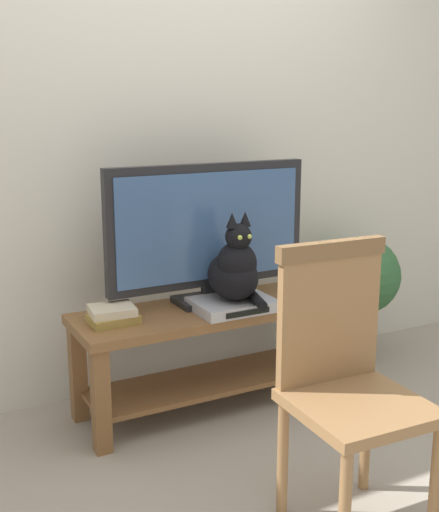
# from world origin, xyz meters

# --- Properties ---
(ground_plane) EXTENTS (12.00, 12.00, 0.00)m
(ground_plane) POSITION_xyz_m (0.00, 0.00, 0.00)
(ground_plane) COLOR gray
(back_wall) EXTENTS (7.00, 0.12, 2.80)m
(back_wall) POSITION_xyz_m (0.00, 0.96, 1.40)
(back_wall) COLOR beige
(back_wall) RESTS_ON ground
(tv_stand) EXTENTS (1.36, 0.44, 0.51)m
(tv_stand) POSITION_xyz_m (0.01, 0.49, 0.36)
(tv_stand) COLOR brown
(tv_stand) RESTS_ON ground
(tv) EXTENTS (1.02, 0.20, 0.67)m
(tv) POSITION_xyz_m (0.01, 0.55, 0.87)
(tv) COLOR black
(tv) RESTS_ON tv_stand
(media_box) EXTENTS (0.37, 0.29, 0.05)m
(media_box) POSITION_xyz_m (0.07, 0.40, 0.54)
(media_box) COLOR #ADADB2
(media_box) RESTS_ON tv_stand
(cat) EXTENTS (0.22, 0.37, 0.42)m
(cat) POSITION_xyz_m (0.07, 0.39, 0.71)
(cat) COLOR black
(cat) RESTS_ON media_box
(wooden_chair) EXTENTS (0.45, 0.45, 1.00)m
(wooden_chair) POSITION_xyz_m (0.01, -0.50, 0.57)
(wooden_chair) COLOR olive
(wooden_chair) RESTS_ON ground
(book_stack) EXTENTS (0.22, 0.19, 0.07)m
(book_stack) POSITION_xyz_m (-0.49, 0.49, 0.55)
(book_stack) COLOR olive
(book_stack) RESTS_ON tv_stand
(potted_plant) EXTENTS (0.43, 0.43, 0.74)m
(potted_plant) POSITION_xyz_m (0.97, 0.57, 0.48)
(potted_plant) COLOR beige
(potted_plant) RESTS_ON ground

